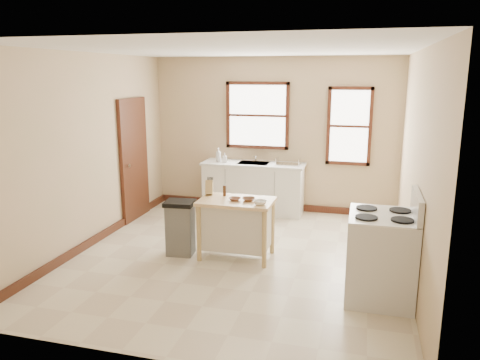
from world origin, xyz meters
name	(u,v)px	position (x,y,z in m)	size (l,w,h in m)	color
floor	(237,257)	(0.00, 0.00, 0.00)	(5.00, 5.00, 0.00)	beige
ceiling	(237,49)	(0.00, 0.00, 2.80)	(5.00, 5.00, 0.00)	white
wall_back	(273,135)	(0.00, 2.50, 1.40)	(4.50, 0.04, 2.80)	tan
wall_left	(88,151)	(-2.25, 0.00, 1.40)	(0.04, 5.00, 2.80)	tan
wall_right	(417,167)	(2.25, 0.00, 1.40)	(0.04, 5.00, 2.80)	tan
window_main	(257,116)	(-0.30, 2.48, 1.75)	(1.17, 0.06, 1.22)	#411511
window_side	(349,126)	(1.35, 2.48, 1.60)	(0.77, 0.06, 1.37)	#411511
door_left	(134,159)	(-2.21, 1.30, 1.05)	(0.06, 0.90, 2.10)	#411511
baseboard_back	(272,206)	(0.00, 2.47, 0.06)	(4.50, 0.04, 0.12)	#411511
baseboard_left	(96,239)	(-2.22, 0.00, 0.06)	(0.04, 5.00, 0.12)	#411511
sink_counter	(253,187)	(-0.30, 2.20, 0.46)	(1.86, 0.62, 0.92)	silver
faucet	(256,155)	(-0.30, 2.38, 1.03)	(0.03, 0.03, 0.22)	silver
soap_bottle_a	(218,155)	(-0.95, 2.14, 1.05)	(0.10, 0.10, 0.26)	#B2B2B2
soap_bottle_b	(225,158)	(-0.82, 2.10, 1.01)	(0.08, 0.08, 0.17)	#B2B2B2
dish_rack	(288,162)	(0.34, 2.20, 0.97)	(0.42, 0.32, 0.11)	silver
kitchen_island	(236,229)	(-0.02, 0.02, 0.41)	(1.01, 0.64, 0.82)	#F1CC8D
knife_block	(209,188)	(-0.46, 0.18, 0.92)	(0.10, 0.10, 0.20)	tan
pepper_grinder	(224,191)	(-0.23, 0.17, 0.90)	(0.04, 0.04, 0.15)	#3C2210
bowl_a	(235,199)	(-0.03, -0.02, 0.84)	(0.16, 0.16, 0.04)	brown
bowl_b	(249,199)	(0.16, 0.01, 0.85)	(0.18, 0.18, 0.04)	brown
bowl_c	(260,203)	(0.35, -0.13, 0.85)	(0.17, 0.17, 0.05)	white
trash_bin	(180,228)	(-0.81, -0.09, 0.39)	(0.40, 0.34, 0.78)	#5E5E5C
gas_stove	(381,246)	(1.87, -0.74, 0.63)	(0.79, 0.81, 1.26)	silver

